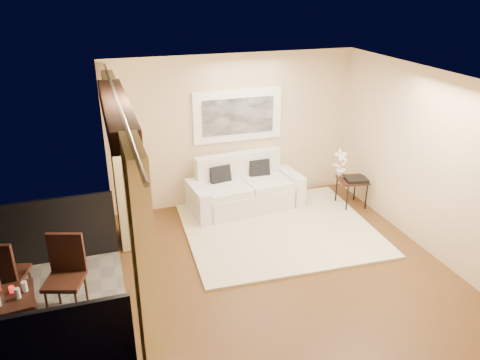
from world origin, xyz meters
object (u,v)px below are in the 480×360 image
side_table (352,182)px  balcony_chair_far (2,272)px  balcony_chair_near (66,268)px  sofa (244,190)px  bistro_table (7,304)px  orchid (341,163)px

side_table → balcony_chair_far: size_ratio=0.55×
balcony_chair_near → sofa: bearing=52.1°
bistro_table → balcony_chair_far: bearing=101.7°
bistro_table → balcony_chair_near: bearing=41.6°
orchid → balcony_chair_far: size_ratio=0.51×
balcony_chair_far → balcony_chair_near: size_ratio=1.01×
sofa → bistro_table: sofa is taller
sofa → bistro_table: bearing=-149.9°
sofa → balcony_chair_near: (-2.97, -2.02, 0.25)m
sofa → side_table: sofa is taller
balcony_chair_far → bistro_table: bearing=117.7°
side_table → balcony_chair_far: balcony_chair_far is taller
side_table → orchid: orchid is taller
balcony_chair_far → sofa: bearing=-136.9°
bistro_table → sofa: bearing=35.6°
side_table → balcony_chair_near: bearing=-163.1°
orchid → bistro_table: bearing=-157.7°
side_table → orchid: (-0.17, 0.17, 0.32)m
side_table → balcony_chair_far: bearing=-166.5°
sofa → balcony_chair_near: size_ratio=2.04×
sofa → balcony_chair_far: size_ratio=2.01×
balcony_chair_near → balcony_chair_far: bearing=-172.4°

